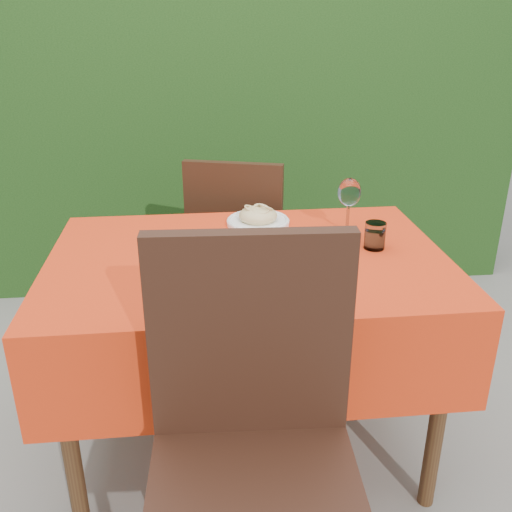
{
  "coord_description": "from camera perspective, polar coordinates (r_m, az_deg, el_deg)",
  "views": [
    {
      "loc": [
        -0.15,
        -1.65,
        1.47
      ],
      "look_at": [
        0.02,
        -0.05,
        0.77
      ],
      "focal_mm": 40.0,
      "sensor_mm": 36.0,
      "label": 1
    }
  ],
  "objects": [
    {
      "name": "chair_far",
      "position": [
        2.52,
        -1.74,
        1.31
      ],
      "size": [
        0.51,
        0.51,
        0.91
      ],
      "rotation": [
        0.0,
        0.0,
        2.86
      ],
      "color": "black",
      "rests_on": "ground"
    },
    {
      "name": "hedge",
      "position": [
        3.25,
        -3.5,
        13.66
      ],
      "size": [
        3.2,
        0.55,
        1.78
      ],
      "color": "black",
      "rests_on": "ground"
    },
    {
      "name": "fork",
      "position": [
        1.73,
        -9.0,
        -1.26
      ],
      "size": [
        0.02,
        0.17,
        0.0
      ],
      "primitive_type": "cube",
      "rotation": [
        0.0,
        0.0,
        0.01
      ],
      "color": "silver",
      "rests_on": "dining_table"
    },
    {
      "name": "chair_near",
      "position": [
        1.34,
        -0.29,
        -17.42
      ],
      "size": [
        0.49,
        0.49,
        1.04
      ],
      "rotation": [
        0.0,
        0.0,
        -0.05
      ],
      "color": "black",
      "rests_on": "ground"
    },
    {
      "name": "pasta_plate",
      "position": [
        2.07,
        0.21,
        3.81
      ],
      "size": [
        0.23,
        0.23,
        0.06
      ],
      "rotation": [
        0.0,
        0.0,
        0.37
      ],
      "color": "white",
      "rests_on": "dining_table"
    },
    {
      "name": "water_glass",
      "position": [
        1.89,
        11.8,
        1.88
      ],
      "size": [
        0.07,
        0.07,
        0.09
      ],
      "color": "silver",
      "rests_on": "dining_table"
    },
    {
      "name": "wine_glass",
      "position": [
        1.98,
        9.3,
        6.08
      ],
      "size": [
        0.08,
        0.08,
        0.19
      ],
      "color": "silver",
      "rests_on": "dining_table"
    },
    {
      "name": "pizza_plate",
      "position": [
        1.72,
        -2.28,
        -0.29
      ],
      "size": [
        0.33,
        0.33,
        0.06
      ],
      "rotation": [
        0.0,
        0.0,
        0.26
      ],
      "color": "white",
      "rests_on": "dining_table"
    },
    {
      "name": "ground",
      "position": [
        2.21,
        -0.69,
        -18.04
      ],
      "size": [
        60.0,
        60.0,
        0.0
      ],
      "primitive_type": "plane",
      "color": "#65625C",
      "rests_on": "ground"
    },
    {
      "name": "dining_table",
      "position": [
        1.87,
        -0.78,
        -4.23
      ],
      "size": [
        1.26,
        0.86,
        0.75
      ],
      "color": "#422A15",
      "rests_on": "ground"
    }
  ]
}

